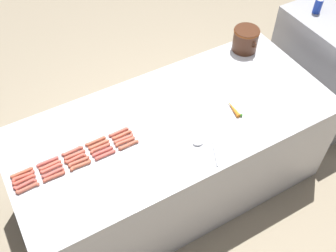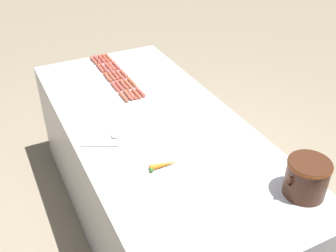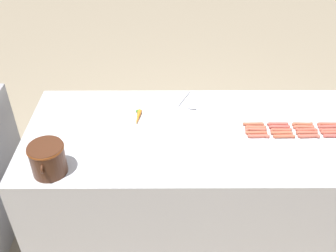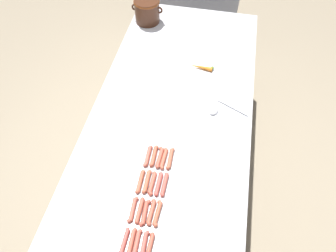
% 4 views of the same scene
% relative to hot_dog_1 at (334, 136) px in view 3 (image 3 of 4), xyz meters
% --- Properties ---
extents(ground_plane, '(20.00, 20.00, 0.00)m').
position_rel_hot_dog_1_xyz_m(ground_plane, '(0.07, 0.89, -0.88)').
color(ground_plane, gray).
extents(griddle_counter, '(1.05, 2.34, 0.87)m').
position_rel_hot_dog_1_xyz_m(griddle_counter, '(0.07, 0.89, -0.45)').
color(griddle_counter, '#BCBCC1').
rests_on(griddle_counter, ground_plane).
extents(hot_dog_1, '(0.03, 0.15, 0.02)m').
position_rel_hot_dog_1_xyz_m(hot_dog_1, '(0.00, 0.00, 0.00)').
color(hot_dog_1, '#BB4F46').
rests_on(hot_dog_1, griddle_counter).
extents(hot_dog_2, '(0.03, 0.15, 0.02)m').
position_rel_hot_dog_1_xyz_m(hot_dog_2, '(-0.00, 0.17, 0.00)').
color(hot_dog_2, '#BA5645').
rests_on(hot_dog_2, griddle_counter).
extents(hot_dog_3, '(0.03, 0.15, 0.02)m').
position_rel_hot_dog_1_xyz_m(hot_dog_3, '(-0.00, 0.33, 0.00)').
color(hot_dog_3, '#B7583E').
rests_on(hot_dog_3, griddle_counter).
extents(hot_dog_4, '(0.03, 0.15, 0.02)m').
position_rel_hot_dog_1_xyz_m(hot_dog_4, '(-0.00, 0.50, 0.00)').
color(hot_dog_4, '#BE5846').
rests_on(hot_dog_4, griddle_counter).
extents(hot_dog_6, '(0.03, 0.15, 0.02)m').
position_rel_hot_dog_1_xyz_m(hot_dog_6, '(0.03, 0.01, 0.00)').
color(hot_dog_6, '#BC5744').
rests_on(hot_dog_6, griddle_counter).
extents(hot_dog_7, '(0.03, 0.15, 0.02)m').
position_rel_hot_dog_1_xyz_m(hot_dog_7, '(0.03, 0.17, 0.00)').
color(hot_dog_7, '#B65541').
rests_on(hot_dog_7, griddle_counter).
extents(hot_dog_8, '(0.03, 0.15, 0.02)m').
position_rel_hot_dog_1_xyz_m(hot_dog_8, '(0.03, 0.34, 0.00)').
color(hot_dog_8, '#BA5C40').
rests_on(hot_dog_8, griddle_counter).
extents(hot_dog_9, '(0.03, 0.15, 0.02)m').
position_rel_hot_dog_1_xyz_m(hot_dog_9, '(0.03, 0.51, 0.00)').
color(hot_dog_9, '#BF573D').
rests_on(hot_dog_9, griddle_counter).
extents(hot_dog_11, '(0.03, 0.15, 0.02)m').
position_rel_hot_dog_1_xyz_m(hot_dog_11, '(0.06, 0.00, 0.00)').
color(hot_dog_11, '#B95545').
rests_on(hot_dog_11, griddle_counter).
extents(hot_dog_12, '(0.03, 0.15, 0.02)m').
position_rel_hot_dog_1_xyz_m(hot_dog_12, '(0.06, 0.16, 0.00)').
color(hot_dog_12, '#BB513F').
rests_on(hot_dog_12, griddle_counter).
extents(hot_dog_13, '(0.03, 0.15, 0.02)m').
position_rel_hot_dog_1_xyz_m(hot_dog_13, '(0.06, 0.33, 0.00)').
color(hot_dog_13, '#B85440').
rests_on(hot_dog_13, griddle_counter).
extents(hot_dog_14, '(0.03, 0.15, 0.02)m').
position_rel_hot_dog_1_xyz_m(hot_dog_14, '(0.07, 0.50, 0.00)').
color(hot_dog_14, '#B15542').
rests_on(hot_dog_14, griddle_counter).
extents(hot_dog_16, '(0.03, 0.15, 0.02)m').
position_rel_hot_dog_1_xyz_m(hot_dog_16, '(0.10, 0.00, 0.00)').
color(hot_dog_16, '#B65247').
rests_on(hot_dog_16, griddle_counter).
extents(hot_dog_17, '(0.03, 0.15, 0.02)m').
position_rel_hot_dog_1_xyz_m(hot_dog_17, '(0.10, 0.17, 0.00)').
color(hot_dog_17, '#B35641').
rests_on(hot_dog_17, griddle_counter).
extents(hot_dog_18, '(0.03, 0.15, 0.02)m').
position_rel_hot_dog_1_xyz_m(hot_dog_18, '(0.10, 0.34, 0.00)').
color(hot_dog_18, '#BC4F45').
rests_on(hot_dog_18, griddle_counter).
extents(hot_dog_19, '(0.03, 0.15, 0.02)m').
position_rel_hot_dog_1_xyz_m(hot_dog_19, '(0.09, 0.50, 0.00)').
color(hot_dog_19, '#B15741').
rests_on(hot_dog_19, griddle_counter).
extents(hot_dog_21, '(0.03, 0.15, 0.02)m').
position_rel_hot_dog_1_xyz_m(hot_dog_21, '(0.13, -0.00, 0.00)').
color(hot_dog_21, '#B4513D').
rests_on(hot_dog_21, griddle_counter).
extents(hot_dog_22, '(0.03, 0.15, 0.02)m').
position_rel_hot_dog_1_xyz_m(hot_dog_22, '(0.13, 0.17, 0.00)').
color(hot_dog_22, '#B6593E').
rests_on(hot_dog_22, griddle_counter).
extents(hot_dog_23, '(0.03, 0.15, 0.02)m').
position_rel_hot_dog_1_xyz_m(hot_dog_23, '(0.13, 0.34, 0.00)').
color(hot_dog_23, '#BC4F43').
rests_on(hot_dog_23, griddle_counter).
extents(hot_dog_24, '(0.03, 0.15, 0.02)m').
position_rel_hot_dog_1_xyz_m(hot_dog_24, '(0.13, 0.51, 0.00)').
color(hot_dog_24, '#B4583F').
rests_on(hot_dog_24, griddle_counter).
extents(bean_pot, '(0.26, 0.21, 0.19)m').
position_rel_hot_dog_1_xyz_m(bean_pot, '(-0.32, 1.79, 0.09)').
color(bean_pot, '#472616').
rests_on(bean_pot, griddle_counter).
extents(serving_spoon, '(0.26, 0.15, 0.02)m').
position_rel_hot_dog_1_xyz_m(serving_spoon, '(0.38, 0.93, -0.00)').
color(serving_spoon, '#B7B7BC').
rests_on(serving_spoon, griddle_counter).
extents(carrot, '(0.18, 0.05, 0.03)m').
position_rel_hot_dog_1_xyz_m(carrot, '(0.21, 1.30, 0.00)').
color(carrot, orange).
rests_on(carrot, griddle_counter).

